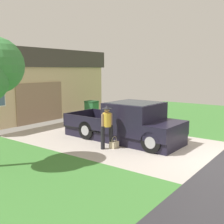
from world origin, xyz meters
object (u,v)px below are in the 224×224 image
object	(u,v)px
house_with_garage	(17,83)
wheeled_trash_bin	(92,109)
handbag	(114,144)
person_with_hat	(107,125)
pickup_truck	(131,124)

from	to	relation	value
house_with_garage	wheeled_trash_bin	world-z (taller)	house_with_garage
wheeled_trash_bin	handbag	bearing A→B (deg)	-131.12
person_with_hat	wheeled_trash_bin	size ratio (longest dim) A/B	1.50
wheeled_trash_bin	house_with_garage	bearing A→B (deg)	118.53
person_with_hat	house_with_garage	distance (m)	9.28
house_with_garage	handbag	bearing A→B (deg)	-102.19
pickup_truck	person_with_hat	distance (m)	1.48
handbag	person_with_hat	bearing A→B (deg)	142.00
handbag	wheeled_trash_bin	distance (m)	6.50
handbag	house_with_garage	world-z (taller)	house_with_garage
wheeled_trash_bin	pickup_truck	bearing A→B (deg)	-122.02
pickup_truck	person_with_hat	size ratio (longest dim) A/B	3.16
person_with_hat	handbag	size ratio (longest dim) A/B	3.64
house_with_garage	wheeled_trash_bin	bearing A→B (deg)	-61.47
pickup_truck	wheeled_trash_bin	size ratio (longest dim) A/B	4.74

